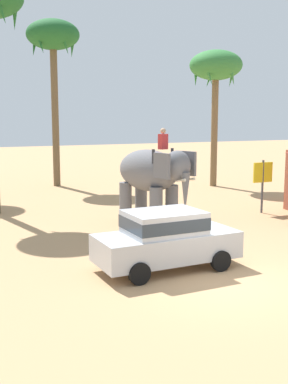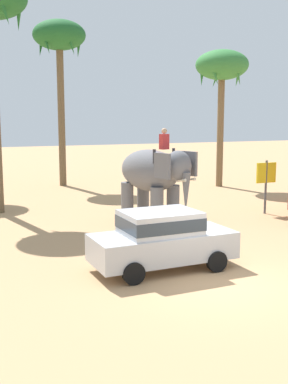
{
  "view_description": "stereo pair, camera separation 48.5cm",
  "coord_description": "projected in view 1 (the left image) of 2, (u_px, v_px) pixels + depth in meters",
  "views": [
    {
      "loc": [
        -6.9,
        -10.27,
        4.34
      ],
      "look_at": [
        0.26,
        5.51,
        1.6
      ],
      "focal_mm": 44.96,
      "sensor_mm": 36.0,
      "label": 1
    },
    {
      "loc": [
        -6.46,
        -10.47,
        4.34
      ],
      "look_at": [
        0.26,
        5.51,
        1.6
      ],
      "focal_mm": 44.96,
      "sensor_mm": 36.0,
      "label": 2
    }
  ],
  "objects": [
    {
      "name": "ground_plane",
      "position": [
        221.0,
        282.0,
        12.74
      ],
      "size": [
        120.0,
        120.0,
        0.0
      ],
      "primitive_type": "plane",
      "color": "tan"
    },
    {
      "name": "car_sedan_foreground",
      "position": [
        166.0,
        238.0,
        13.65
      ],
      "size": [
        4.14,
        1.96,
        1.7
      ],
      "color": "#B7BABF",
      "rests_on": "ground"
    },
    {
      "name": "palm_tree_far_back",
      "position": [
        216.0,
        69.0,
        29.13
      ],
      "size": [
        3.2,
        3.2,
        8.3
      ],
      "color": "brown",
      "rests_on": "ground"
    },
    {
      "name": "elephant_with_mahout",
      "position": [
        152.0,
        175.0,
        19.49
      ],
      "size": [
        2.57,
        4.02,
        3.88
      ],
      "color": "slate",
      "rests_on": "ground"
    },
    {
      "name": "signboard_yellow",
      "position": [
        263.0,
        176.0,
        21.56
      ],
      "size": [
        1.0,
        0.1,
        2.4
      ],
      "color": "#4C4C51",
      "rests_on": "ground"
    },
    {
      "name": "palm_tree_near_hut",
      "position": [
        53.0,
        41.0,
        28.91
      ],
      "size": [
        3.2,
        3.2,
        10.09
      ],
      "color": "brown",
      "rests_on": "ground"
    }
  ]
}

